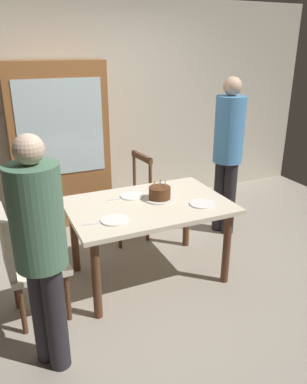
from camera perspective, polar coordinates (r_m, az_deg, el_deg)
ground at (r=3.67m, az=-0.73°, el=-12.46°), size 6.40×6.40×0.00m
back_wall at (r=4.87m, az=-9.68°, el=12.24°), size 6.40×0.10×2.60m
dining_table at (r=3.36m, az=-0.78°, el=-3.25°), size 1.40×0.94×0.74m
birthday_cake at (r=3.39m, az=0.94°, el=-0.26°), size 0.28×0.28×0.19m
plate_near_celebrant at (r=3.01m, az=-5.95°, el=-4.24°), size 0.22×0.22×0.01m
plate_far_side at (r=3.47m, az=-3.24°, el=-0.58°), size 0.22×0.22×0.01m
plate_near_guest at (r=3.32m, az=7.36°, el=-1.78°), size 0.22×0.22×0.01m
fork_near_celebrant at (r=2.98m, az=-8.92°, el=-4.75°), size 0.18×0.04×0.01m
fork_far_side at (r=3.41m, az=-5.65°, el=-1.13°), size 0.18×0.03×0.01m
chair_spindle_back at (r=4.15m, az=-3.76°, el=-1.17°), size 0.49×0.49×0.95m
chair_upholstered at (r=3.05m, az=-18.97°, el=-9.58°), size 0.47×0.46×0.95m
person_celebrant at (r=2.41m, az=-16.77°, el=-7.71°), size 0.32×0.32×1.60m
person_guest at (r=4.20m, az=11.22°, el=6.57°), size 0.32×0.32×1.75m
china_cabinet at (r=4.56m, az=-14.08°, el=6.85°), size 1.10×0.45×1.90m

